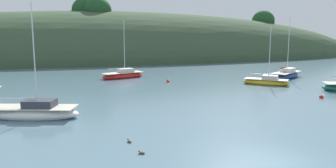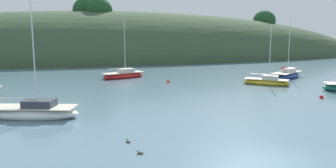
% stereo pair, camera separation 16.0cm
% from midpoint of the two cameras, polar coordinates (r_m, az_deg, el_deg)
% --- Properties ---
extents(ground_plane, '(400.00, 400.00, 0.00)m').
position_cam_midpoint_polar(ground_plane, '(18.78, 18.03, -12.67)').
color(ground_plane, slate).
extents(far_shoreline_hill, '(150.00, 36.00, 27.76)m').
position_cam_midpoint_polar(far_shoreline_hill, '(85.63, -9.85, 4.22)').
color(far_shoreline_hill, '#384C33').
rests_on(far_shoreline_hill, ground).
extents(sailboat_black_sloop, '(7.58, 5.98, 9.57)m').
position_cam_midpoint_polar(sailboat_black_sloop, '(53.22, 19.73, 1.49)').
color(sailboat_black_sloop, navy).
rests_on(sailboat_black_sloop, ground).
extents(sailboat_blue_center, '(7.23, 4.61, 8.97)m').
position_cam_midpoint_polar(sailboat_blue_center, '(50.57, -7.87, 1.54)').
color(sailboat_blue_center, red).
rests_on(sailboat_blue_center, ground).
extents(sailboat_cream_ketch, '(7.83, 4.73, 9.43)m').
position_cam_midpoint_polar(sailboat_cream_ketch, '(28.65, -22.42, -4.57)').
color(sailboat_cream_ketch, white).
rests_on(sailboat_cream_ketch, ground).
extents(sailboat_orange_cutter, '(5.83, 5.62, 7.91)m').
position_cam_midpoint_polar(sailboat_orange_cutter, '(45.46, 16.62, 0.39)').
color(sailboat_orange_cutter, gold).
rests_on(sailboat_orange_cutter, ground).
extents(mooring_buoy_channel, '(0.44, 0.44, 0.54)m').
position_cam_midpoint_polar(mooring_buoy_channel, '(38.00, 24.98, -2.05)').
color(mooring_buoy_channel, red).
rests_on(mooring_buoy_channel, ground).
extents(mooring_buoy_inner, '(0.44, 0.44, 0.54)m').
position_cam_midpoint_polar(mooring_buoy_inner, '(45.56, -0.10, 0.46)').
color(mooring_buoy_inner, red).
rests_on(mooring_buoy_inner, ground).
extents(duck_straggler, '(0.41, 0.31, 0.24)m').
position_cam_midpoint_polar(duck_straggler, '(18.96, -4.87, -11.87)').
color(duck_straggler, '#473828').
rests_on(duck_straggler, ground).
extents(duck_trailing, '(0.31, 0.41, 0.24)m').
position_cam_midpoint_polar(duck_trailing, '(20.91, -6.95, -9.90)').
color(duck_trailing, '#473828').
rests_on(duck_trailing, ground).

